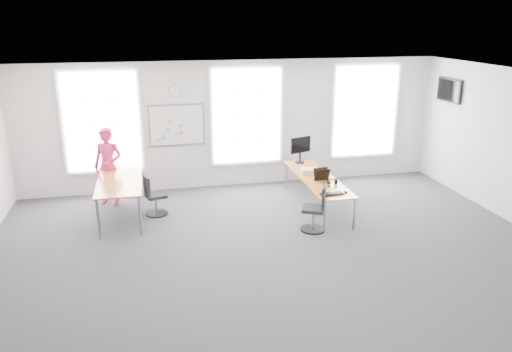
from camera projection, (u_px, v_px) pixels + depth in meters
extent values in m
plane|color=#2A2A2F|center=(276.00, 257.00, 8.56)|extent=(10.00, 10.00, 0.00)
plane|color=white|center=(278.00, 81.00, 7.64)|extent=(10.00, 10.00, 0.00)
plane|color=silver|center=(234.00, 125.00, 11.82)|extent=(10.00, 0.00, 10.00)
plane|color=silver|center=(393.00, 309.00, 4.38)|extent=(10.00, 0.00, 10.00)
cube|color=white|center=(102.00, 122.00, 11.12)|extent=(1.60, 0.06, 2.20)
cube|color=white|center=(247.00, 116.00, 11.79)|extent=(1.60, 0.06, 2.20)
cube|color=white|center=(365.00, 111.00, 12.41)|extent=(1.60, 0.06, 2.20)
cube|color=#BF7327|center=(317.00, 178.00, 10.64)|extent=(0.73, 2.74, 0.03)
cylinder|color=gray|center=(324.00, 217.00, 9.46)|extent=(0.05, 0.05, 0.64)
cylinder|color=gray|center=(354.00, 214.00, 9.59)|extent=(0.05, 0.05, 0.64)
cylinder|color=gray|center=(287.00, 176.00, 11.90)|extent=(0.05, 0.05, 0.64)
cylinder|color=gray|center=(311.00, 174.00, 12.02)|extent=(0.05, 0.05, 0.64)
cube|color=#BF7327|center=(120.00, 180.00, 10.11)|extent=(0.88, 2.19, 0.03)
cylinder|color=gray|center=(98.00, 219.00, 9.19)|extent=(0.05, 0.05, 0.77)
cylinder|color=gray|center=(140.00, 216.00, 9.35)|extent=(0.05, 0.05, 0.77)
cylinder|color=gray|center=(106.00, 184.00, 11.12)|extent=(0.05, 0.05, 0.77)
cylinder|color=gray|center=(140.00, 182.00, 11.27)|extent=(0.05, 0.05, 0.77)
cylinder|color=black|center=(313.00, 229.00, 9.66)|extent=(0.49, 0.49, 0.03)
cylinder|color=gray|center=(313.00, 219.00, 9.60)|extent=(0.06, 0.06, 0.39)
cube|color=black|center=(313.00, 209.00, 9.53)|extent=(0.54, 0.54, 0.07)
cube|color=black|center=(324.00, 197.00, 9.41)|extent=(0.21, 0.38, 0.42)
cylinder|color=black|center=(157.00, 213.00, 10.43)|extent=(0.46, 0.46, 0.03)
cylinder|color=gray|center=(156.00, 205.00, 10.37)|extent=(0.05, 0.05, 0.37)
cube|color=black|center=(156.00, 196.00, 10.31)|extent=(0.47, 0.47, 0.06)
cube|color=black|center=(147.00, 186.00, 10.15)|extent=(0.14, 0.37, 0.39)
imported|color=#C91D5D|center=(108.00, 167.00, 10.76)|extent=(0.72, 0.59, 1.71)
cube|color=silver|center=(177.00, 125.00, 11.50)|extent=(1.20, 0.03, 0.90)
cylinder|color=gray|center=(175.00, 90.00, 11.26)|extent=(0.30, 0.04, 0.30)
cube|color=black|center=(449.00, 90.00, 11.66)|extent=(0.06, 0.90, 0.55)
cube|color=black|center=(332.00, 194.00, 9.63)|extent=(0.48, 0.24, 0.02)
ellipsoid|color=black|center=(346.00, 192.00, 9.71)|extent=(0.09, 0.12, 0.04)
cylinder|color=black|center=(329.00, 186.00, 10.07)|extent=(0.08, 0.08, 0.01)
cylinder|color=black|center=(329.00, 182.00, 10.20)|extent=(0.04, 0.10, 0.10)
cylinder|color=black|center=(336.00, 181.00, 10.23)|extent=(0.04, 0.10, 0.10)
cylinder|color=gold|center=(329.00, 182.00, 10.20)|extent=(0.01, 0.10, 0.10)
cube|color=black|center=(332.00, 179.00, 10.20)|extent=(0.17, 0.02, 0.02)
cube|color=black|center=(321.00, 174.00, 10.45)|extent=(0.33, 0.10, 0.26)
cube|color=orange|center=(322.00, 175.00, 10.39)|extent=(0.31, 0.12, 0.24)
cube|color=black|center=(322.00, 175.00, 10.37)|extent=(0.33, 0.12, 0.25)
cube|color=beige|center=(310.00, 171.00, 10.88)|extent=(0.38, 0.31, 0.12)
cylinder|color=black|center=(300.00, 162.00, 11.71)|extent=(0.23, 0.23, 0.02)
cylinder|color=black|center=(300.00, 158.00, 11.68)|extent=(0.05, 0.05, 0.23)
cube|color=black|center=(300.00, 145.00, 11.57)|extent=(0.54, 0.22, 0.37)
cube|color=black|center=(301.00, 145.00, 11.55)|extent=(0.49, 0.18, 0.33)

